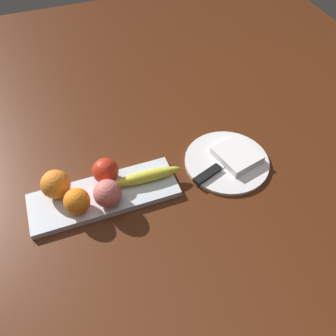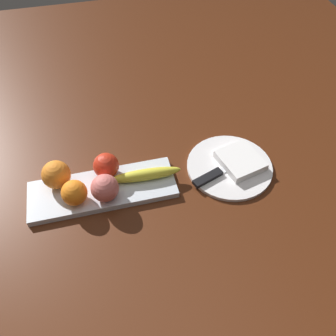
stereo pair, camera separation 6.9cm
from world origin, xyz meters
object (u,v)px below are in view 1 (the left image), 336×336
Objects in this scene: banana at (146,177)px; orange_near_banana at (77,201)px; apple at (106,171)px; folded_napkin at (237,155)px; knife at (211,172)px; fruit_tray at (104,195)px; orange_near_apple at (56,184)px; dinner_plate at (227,162)px; peach at (109,193)px.

orange_near_banana reaches higher than banana.
apple is 0.60× the size of folded_napkin.
banana is 0.18m from knife.
folded_napkin reaches higher than knife.
fruit_tray is 3.36× the size of folded_napkin.
apple is 0.92× the size of orange_near_apple.
orange_near_apple is (-0.11, 0.04, 0.05)m from fruit_tray.
dinner_plate is at bearing -4.95° from orange_near_apple.
peach is (0.12, -0.07, -0.00)m from orange_near_apple.
orange_near_banana is (-0.07, -0.03, 0.04)m from fruit_tray.
apple is at bearing 172.73° from dinner_plate.
dinner_plate is (0.35, 0.03, -0.05)m from peach.
knife is (0.28, -0.07, -0.04)m from apple.
orange_near_banana is (0.04, -0.07, -0.00)m from orange_near_apple.
fruit_tray is 5.17× the size of orange_near_apple.
peach is 0.62× the size of folded_napkin.
apple reaches higher than knife.
orange_near_apple is at bearing 172.83° from banana.
knife is at bearing -0.28° from orange_near_banana.
fruit_tray reaches higher than dinner_plate.
orange_near_apple reaches higher than peach.
fruit_tray is 5.41× the size of peach.
folded_napkin is (0.03, 0.00, 0.02)m from dinner_plate.
banana is (0.12, 0.00, 0.03)m from fruit_tray.
peach is at bearing -97.57° from apple.
knife reaches higher than fruit_tray.
orange_near_apple is 0.65× the size of folded_napkin.
banana is (0.10, -0.04, -0.02)m from apple.
fruit_tray is 0.30m from knife.
fruit_tray is 0.39m from folded_napkin.
banana is at bearing 179.36° from folded_napkin.
banana is 0.27m from folded_napkin.
peach is (-0.11, -0.04, 0.02)m from banana.
fruit_tray is at bearing 180.00° from folded_napkin.
folded_napkin is at bearing 4.80° from peach.
orange_near_apple is 1.05× the size of peach.
banana is 2.95× the size of orange_near_banana.
peach reaches higher than apple.
orange_near_apple is 0.51m from folded_napkin.
apple is 0.29× the size of dinner_plate.
orange_near_apple is at bearing 175.35° from folded_napkin.
apple is 0.08m from peach.
peach is 0.29m from knife.
peach is (-0.01, -0.08, 0.00)m from apple.
folded_napkin is 0.10m from knife.
peach is at bearing -31.13° from orange_near_apple.
banana reaches higher than folded_napkin.
folded_napkin reaches higher than dinner_plate.
orange_near_banana is 0.08m from peach.
orange_near_apple is at bearing 148.87° from peach.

